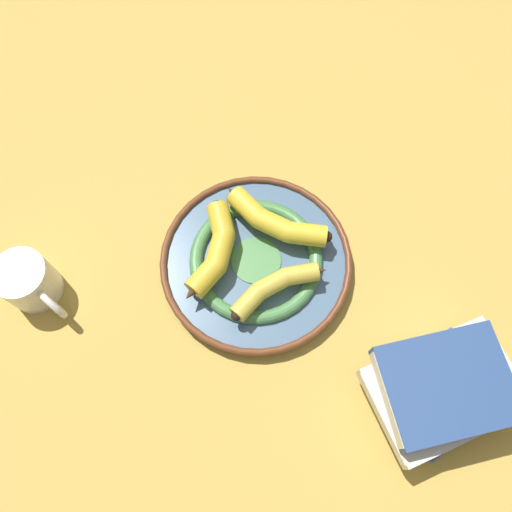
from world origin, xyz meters
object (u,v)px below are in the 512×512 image
object	(u,v)px
book_stack	(442,390)
banana_c	(274,221)
coffee_mug	(29,282)
banana_a	(276,286)
banana_b	(215,251)
decorative_bowl	(256,261)

from	to	relation	value
book_stack	banana_c	bearing A→B (deg)	-71.13
banana_c	coffee_mug	world-z (taller)	coffee_mug
coffee_mug	banana_a	bearing A→B (deg)	39.21
banana_a	banana_b	world-z (taller)	banana_b
banana_b	book_stack	distance (m)	0.40
banana_b	book_stack	xyz separation A→B (m)	(0.27, -0.29, -0.00)
banana_a	banana_b	bearing A→B (deg)	-60.09
banana_a	decorative_bowl	bearing A→B (deg)	-89.95
decorative_bowl	banana_a	world-z (taller)	banana_a
banana_a	banana_c	bearing A→B (deg)	-118.42
decorative_bowl	book_stack	bearing A→B (deg)	-52.51
banana_c	book_stack	distance (m)	0.36
book_stack	coffee_mug	bearing A→B (deg)	-37.64
banana_c	book_stack	size ratio (longest dim) A/B	0.69
banana_b	banana_c	bearing A→B (deg)	-47.36
decorative_bowl	banana_a	distance (m)	0.07
banana_c	book_stack	xyz separation A→B (m)	(0.17, -0.32, -0.00)
banana_c	decorative_bowl	bearing A→B (deg)	-89.38
decorative_bowl	book_stack	xyz separation A→B (m)	(0.21, -0.27, 0.03)
decorative_bowl	coffee_mug	world-z (taller)	coffee_mug
decorative_bowl	banana_a	bearing A→B (deg)	-74.66
book_stack	coffee_mug	distance (m)	0.65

